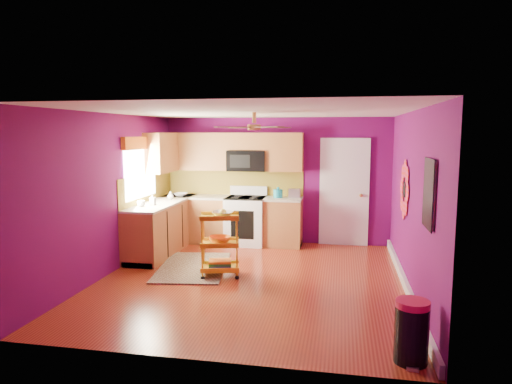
# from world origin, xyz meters

# --- Properties ---
(ground) EXTENTS (5.00, 5.00, 0.00)m
(ground) POSITION_xyz_m (0.00, 0.00, 0.00)
(ground) COLOR maroon
(ground) RESTS_ON ground
(room_envelope) EXTENTS (4.54, 5.04, 2.52)m
(room_envelope) POSITION_xyz_m (0.03, 0.00, 1.63)
(room_envelope) COLOR #610B57
(room_envelope) RESTS_ON ground
(lower_cabinets) EXTENTS (2.81, 2.31, 0.94)m
(lower_cabinets) POSITION_xyz_m (-1.35, 1.82, 0.43)
(lower_cabinets) COLOR brown
(lower_cabinets) RESTS_ON ground
(electric_range) EXTENTS (0.76, 0.66, 1.13)m
(electric_range) POSITION_xyz_m (-0.55, 2.17, 0.48)
(electric_range) COLOR white
(electric_range) RESTS_ON ground
(upper_cabinetry) EXTENTS (2.80, 2.30, 1.26)m
(upper_cabinetry) POSITION_xyz_m (-1.24, 2.17, 1.80)
(upper_cabinetry) COLOR brown
(upper_cabinetry) RESTS_ON ground
(left_window) EXTENTS (0.08, 1.35, 1.08)m
(left_window) POSITION_xyz_m (-2.22, 1.05, 1.74)
(left_window) COLOR white
(left_window) RESTS_ON ground
(panel_door) EXTENTS (0.95, 0.11, 2.15)m
(panel_door) POSITION_xyz_m (1.35, 2.47, 1.02)
(panel_door) COLOR white
(panel_door) RESTS_ON ground
(right_wall_art) EXTENTS (0.04, 2.74, 1.04)m
(right_wall_art) POSITION_xyz_m (2.23, -0.34, 1.44)
(right_wall_art) COLOR black
(right_wall_art) RESTS_ON ground
(ceiling_fan) EXTENTS (1.01, 1.01, 0.26)m
(ceiling_fan) POSITION_xyz_m (0.00, 0.20, 2.29)
(ceiling_fan) COLOR #BF8C3F
(ceiling_fan) RESTS_ON ground
(shag_rug) EXTENTS (1.29, 1.86, 0.02)m
(shag_rug) POSITION_xyz_m (-1.07, 0.43, 0.01)
(shag_rug) COLOR black
(shag_rug) RESTS_ON ground
(rolling_cart) EXTENTS (0.67, 0.55, 1.05)m
(rolling_cart) POSITION_xyz_m (-0.51, 0.09, 0.54)
(rolling_cart) COLOR gold
(rolling_cart) RESTS_ON ground
(trash_can) EXTENTS (0.37, 0.38, 0.62)m
(trash_can) POSITION_xyz_m (1.99, -2.16, 0.31)
(trash_can) COLOR black
(trash_can) RESTS_ON ground
(teal_kettle) EXTENTS (0.18, 0.18, 0.21)m
(teal_kettle) POSITION_xyz_m (0.08, 2.25, 1.02)
(teal_kettle) COLOR teal
(teal_kettle) RESTS_ON lower_cabinets
(toaster) EXTENTS (0.22, 0.15, 0.18)m
(toaster) POSITION_xyz_m (0.40, 2.25, 1.03)
(toaster) COLOR beige
(toaster) RESTS_ON lower_cabinets
(soap_bottle_a) EXTENTS (0.09, 0.09, 0.20)m
(soap_bottle_a) POSITION_xyz_m (-1.95, 0.91, 1.04)
(soap_bottle_a) COLOR #EA3F72
(soap_bottle_a) RESTS_ON lower_cabinets
(soap_bottle_b) EXTENTS (0.12, 0.12, 0.15)m
(soap_bottle_b) POSITION_xyz_m (-1.91, 1.65, 1.02)
(soap_bottle_b) COLOR white
(soap_bottle_b) RESTS_ON lower_cabinets
(counter_dish) EXTENTS (0.27, 0.27, 0.07)m
(counter_dish) POSITION_xyz_m (-1.85, 2.07, 0.97)
(counter_dish) COLOR white
(counter_dish) RESTS_ON lower_cabinets
(counter_cup) EXTENTS (0.14, 0.14, 0.11)m
(counter_cup) POSITION_xyz_m (-2.07, 0.70, 0.99)
(counter_cup) COLOR white
(counter_cup) RESTS_ON lower_cabinets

